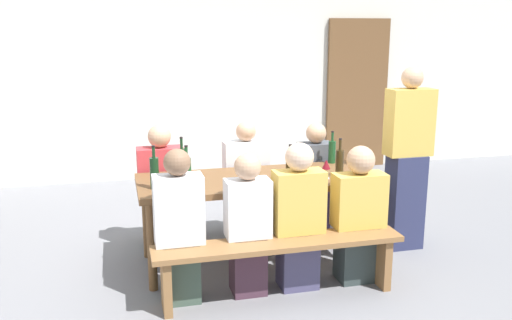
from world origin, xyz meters
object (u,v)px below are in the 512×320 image
object	(u,v)px
wooden_door	(357,94)
seated_guest_near_2	(298,219)
wine_glass_0	(326,165)
seated_guest_far_1	(246,185)
wine_bottle_1	(182,162)
seated_guest_near_3	(358,217)
wine_glass_4	(242,167)
wine_bottle_3	(340,162)
bench_far	(238,199)
wine_glass_2	(307,166)
bench_near	(279,253)
wine_bottle_5	(332,151)
seated_guest_near_0	(179,230)
seated_guest_near_1	(248,227)
wine_bottle_0	(187,170)
standing_host	(407,163)
wine_bottle_2	(290,169)
seated_guest_far_0	(162,190)
wine_glass_1	(362,167)
wine_bottle_4	(154,172)
seated_guest_far_2	(315,181)
tasting_table	(256,187)
wine_glass_3	(187,162)

from	to	relation	value
wooden_door	seated_guest_near_2	size ratio (longest dim) A/B	1.84
wine_glass_0	seated_guest_far_1	bearing A→B (deg)	125.33
wine_bottle_1	seated_guest_near_3	world-z (taller)	same
seated_guest_near_2	wine_glass_4	bearing A→B (deg)	38.09
wine_bottle_3	bench_far	bearing A→B (deg)	129.96
bench_far	wine_glass_2	bearing A→B (deg)	-66.79
bench_near	wine_bottle_3	distance (m)	1.03
wine_bottle_5	seated_guest_near_0	distance (m)	1.78
bench_near	bench_far	world-z (taller)	same
seated_guest_near_1	wooden_door	bearing A→B (deg)	-34.97
wine_bottle_1	wine_glass_2	distance (m)	1.04
wine_bottle_0	seated_guest_near_0	distance (m)	0.61
wine_bottle_5	standing_host	bearing A→B (deg)	-29.38
wine_bottle_0	wine_bottle_2	bearing A→B (deg)	-13.79
wine_bottle_2	wine_bottle_5	distance (m)	0.81
wine_bottle_0	seated_guest_near_0	bearing A→B (deg)	-104.19
seated_guest_far_1	standing_host	distance (m)	1.48
bench_far	seated_guest_near_1	size ratio (longest dim) A/B	1.71
wine_bottle_1	seated_guest_far_0	world-z (taller)	seated_guest_far_0
bench_far	wine_glass_1	world-z (taller)	wine_glass_1
wine_bottle_4	wine_glass_1	world-z (taller)	wine_bottle_4
seated_guest_far_1	seated_guest_near_0	bearing A→B (deg)	-34.84
wine_glass_1	wine_bottle_1	bearing A→B (deg)	163.27
wine_glass_0	standing_host	xyz separation A→B (m)	(0.84, 0.18, -0.07)
wine_glass_1	seated_guest_near_1	bearing A→B (deg)	-165.15
wine_bottle_1	seated_guest_far_0	bearing A→B (deg)	111.57
wine_bottle_1	seated_guest_near_0	size ratio (longest dim) A/B	0.30
wine_glass_2	standing_host	distance (m)	1.04
seated_guest_near_0	wine_glass_4	bearing A→B (deg)	-52.18
seated_guest_near_1	wine_bottle_3	bearing A→B (deg)	-65.46
wine_bottle_0	seated_guest_far_2	size ratio (longest dim) A/B	0.28
wine_bottle_0	wine_bottle_1	xyz separation A→B (m)	(-0.01, 0.20, 0.02)
standing_host	tasting_table	bearing A→B (deg)	-0.15
bench_far	seated_guest_near_0	xyz separation A→B (m)	(-0.71, -1.23, 0.19)
bench_far	wine_bottle_5	world-z (taller)	wine_bottle_5
wine_bottle_3	wine_bottle_5	world-z (taller)	wine_bottle_3
wine_bottle_0	standing_host	world-z (taller)	standing_host
wine_glass_3	standing_host	bearing A→B (deg)	-7.11
wooden_door	seated_guest_near_3	bearing A→B (deg)	-113.94
wine_bottle_3	wine_glass_0	xyz separation A→B (m)	(-0.14, -0.05, -0.00)
wooden_door	seated_guest_near_1	bearing A→B (deg)	-124.97
tasting_table	wine_bottle_0	distance (m)	0.61
tasting_table	seated_guest_near_1	bearing A→B (deg)	-110.42
wine_bottle_1	standing_host	world-z (taller)	standing_host
wine_glass_2	wine_glass_3	xyz separation A→B (m)	(-0.92, 0.43, -0.02)
wine_bottle_3	seated_guest_far_1	xyz separation A→B (m)	(-0.65, 0.67, -0.34)
seated_guest_far_0	seated_guest_far_1	size ratio (longest dim) A/B	1.00
tasting_table	wine_bottle_0	world-z (taller)	wine_bottle_0
wooden_door	bench_far	bearing A→B (deg)	-134.75
seated_guest_near_0	seated_guest_far_1	distance (m)	1.32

